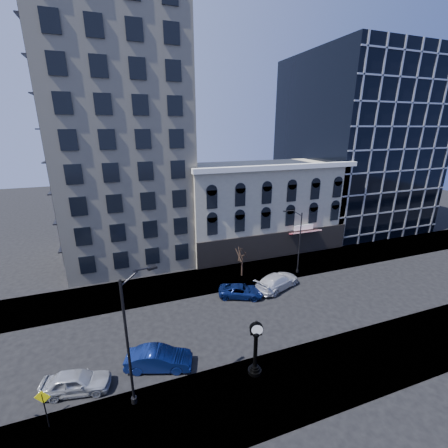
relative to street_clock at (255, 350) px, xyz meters
name	(u,v)px	position (x,y,z in m)	size (l,w,h in m)	color
ground	(218,323)	(-0.58, 6.37, -2.08)	(160.00, 160.00, 0.00)	black
sidewalk_far	(196,282)	(-0.58, 14.37, -2.02)	(160.00, 6.00, 0.12)	gray
sidewalk_near	(257,393)	(-0.58, -1.63, -2.02)	(160.00, 6.00, 0.12)	gray
cream_tower	(119,106)	(-6.70, 25.26, 17.24)	(15.90, 15.40, 42.50)	beige
victorian_row	(261,206)	(11.42, 22.27, 3.92)	(22.60, 11.19, 12.50)	#B0AA91
glass_office	(354,145)	(31.42, 27.28, 11.92)	(20.00, 20.15, 28.00)	black
street_clock	(255,350)	(0.00, 0.00, 0.00)	(0.98, 0.98, 4.33)	black
street_lamp_near	(135,304)	(-7.63, 0.57, 5.04)	(2.34, 0.92, 9.27)	black
street_lamp_far	(296,225)	(11.04, 12.60, 4.04)	(1.95, 0.98, 7.95)	black
bare_tree_far	(242,251)	(4.97, 13.95, 1.15)	(2.41, 2.41, 4.13)	black
warning_sign	(44,403)	(-13.09, 0.37, -0.11)	(0.86, 0.27, 2.69)	black
car_near_a	(76,382)	(-11.79, 2.72, -1.33)	(1.76, 4.37, 1.49)	#A5A8AD
car_near_b	(159,359)	(-6.33, 2.92, -1.29)	(1.66, 4.77, 1.57)	#0C194C
car_far_a	(241,291)	(3.11, 9.85, -1.44)	(2.13, 4.62, 1.28)	#0C194C
car_far_b	(277,281)	(7.52, 10.13, -1.25)	(2.33, 5.72, 1.66)	silver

